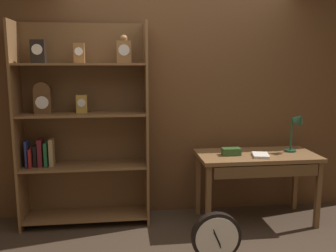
# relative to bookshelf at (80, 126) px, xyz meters

# --- Properties ---
(back_wood_panel) EXTENTS (4.80, 0.05, 2.60)m
(back_wood_panel) POSITION_rel_bookshelf_xyz_m (1.08, 0.21, 0.24)
(back_wood_panel) COLOR brown
(back_wood_panel) RESTS_ON ground
(bookshelf) EXTENTS (1.34, 0.39, 2.13)m
(bookshelf) POSITION_rel_bookshelf_xyz_m (0.00, 0.00, 0.00)
(bookshelf) COLOR brown
(bookshelf) RESTS_ON ground
(workbench) EXTENTS (1.27, 0.62, 0.76)m
(workbench) POSITION_rel_bookshelf_xyz_m (1.86, -0.24, -0.40)
(workbench) COLOR brown
(workbench) RESTS_ON ground
(desk_lamp) EXTENTS (0.20, 0.20, 0.45)m
(desk_lamp) POSITION_rel_bookshelf_xyz_m (2.31, -0.20, -0.01)
(desk_lamp) COLOR #1E472D
(desk_lamp) RESTS_ON workbench
(toolbox_small) EXTENTS (0.19, 0.11, 0.07)m
(toolbox_small) POSITION_rel_bookshelf_xyz_m (1.58, -0.23, -0.27)
(toolbox_small) COLOR #2D5123
(toolbox_small) RESTS_ON workbench
(open_repair_manual) EXTENTS (0.21, 0.25, 0.02)m
(open_repair_manual) POSITION_rel_bookshelf_xyz_m (1.87, -0.32, -0.29)
(open_repair_manual) COLOR silver
(open_repair_manual) RESTS_ON workbench
(round_clock_large) EXTENTS (0.43, 0.11, 0.47)m
(round_clock_large) POSITION_rel_bookshelf_xyz_m (1.22, -1.05, -0.82)
(round_clock_large) COLOR black
(round_clock_large) RESTS_ON ground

